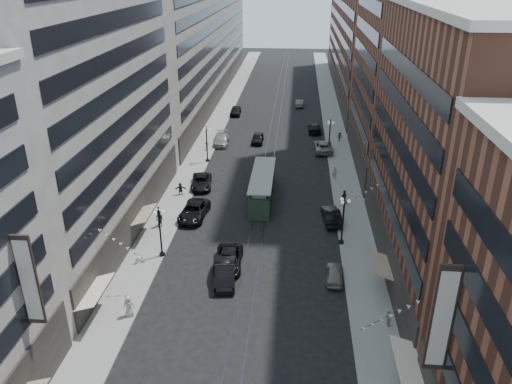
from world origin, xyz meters
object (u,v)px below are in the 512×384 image
(car_5, at_px, (225,272))
(car_14, at_px, (299,103))
(lamppost_se_far, at_px, (343,219))
(car_13, at_px, (258,138))
(pedestrian_9, at_px, (340,137))
(car_extra_0, at_px, (228,260))
(lamppost_se_mid, at_px, (330,135))
(pedestrian_8, at_px, (335,173))
(pedestrian_5, at_px, (180,189))
(car_7, at_px, (201,182))
(car_11, at_px, (323,146))
(lamppost_sw_mid, at_px, (207,143))
(car_12, at_px, (315,128))
(car_8, at_px, (221,139))
(streetcar, at_px, (262,188))
(car_4, at_px, (334,274))
(car_2, at_px, (194,211))
(pedestrian_2, at_px, (159,219))
(pedestrian_4, at_px, (389,318))
(car_10, at_px, (331,216))
(pedestrian_1, at_px, (129,306))
(pedestrian_6, at_px, (207,145))
(car_9, at_px, (236,111))
(lamppost_sw_far, at_px, (160,230))
(pedestrian_7, at_px, (344,197))

(car_5, height_order, car_14, car_5)
(lamppost_se_far, distance_m, car_13, 34.74)
(pedestrian_9, distance_m, car_extra_0, 41.61)
(lamppost_se_mid, relative_size, pedestrian_8, 3.03)
(pedestrian_5, xyz_separation_m, pedestrian_9, (21.92, 23.27, -0.02))
(car_7, distance_m, car_11, 22.87)
(pedestrian_9, relative_size, car_extra_0, 0.27)
(lamppost_sw_mid, height_order, lamppost_se_mid, same)
(car_12, bearing_deg, car_8, 26.42)
(streetcar, height_order, car_5, streetcar)
(car_4, distance_m, car_14, 63.77)
(car_7, bearing_deg, streetcar, -27.48)
(car_8, relative_size, pedestrian_9, 3.69)
(car_2, xyz_separation_m, pedestrian_9, (18.97, 29.24, 0.08))
(pedestrian_2, height_order, car_12, pedestrian_2)
(pedestrian_4, height_order, car_extra_0, pedestrian_4)
(car_10, bearing_deg, pedestrian_1, 39.96)
(pedestrian_4, bearing_deg, car_7, 26.38)
(lamppost_sw_mid, bearing_deg, pedestrian_9, 28.41)
(car_11, distance_m, pedestrian_6, 18.61)
(car_9, distance_m, car_12, 18.37)
(streetcar, bearing_deg, car_14, 84.45)
(car_8, bearing_deg, car_14, 58.54)
(pedestrian_2, relative_size, pedestrian_5, 1.20)
(car_12, distance_m, car_13, 11.76)
(pedestrian_5, height_order, pedestrian_9, pedestrian_5)
(lamppost_sw_far, xyz_separation_m, pedestrian_4, (21.28, -9.17, -2.19))
(streetcar, bearing_deg, pedestrian_5, 179.05)
(car_2, xyz_separation_m, car_9, (-0.48, 44.59, 0.00))
(car_11, height_order, pedestrian_6, car_11)
(car_extra_0, bearing_deg, pedestrian_1, -133.32)
(streetcar, bearing_deg, car_8, 111.87)
(streetcar, relative_size, car_7, 2.21)
(streetcar, xyz_separation_m, car_9, (-8.13, 38.79, -0.73))
(car_9, height_order, pedestrian_9, pedestrian_9)
(car_12, height_order, pedestrian_5, pedestrian_5)
(lamppost_se_mid, relative_size, car_12, 1.02)
(car_4, relative_size, car_extra_0, 0.71)
(lamppost_sw_far, distance_m, pedestrian_1, 9.85)
(car_2, bearing_deg, pedestrian_8, 41.06)
(pedestrian_1, bearing_deg, pedestrian_7, -145.91)
(car_5, bearing_deg, pedestrian_9, 65.10)
(lamppost_sw_mid, distance_m, pedestrian_7, 23.45)
(pedestrian_9, bearing_deg, car_4, -114.49)
(lamppost_se_far, bearing_deg, pedestrian_8, 89.03)
(car_11, relative_size, car_12, 1.13)
(lamppost_sw_mid, height_order, car_extra_0, lamppost_sw_mid)
(lamppost_se_far, distance_m, streetcar, 14.16)
(lamppost_se_mid, height_order, car_7, lamppost_se_mid)
(car_14, xyz_separation_m, pedestrian_5, (-15.09, -46.15, 0.22))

